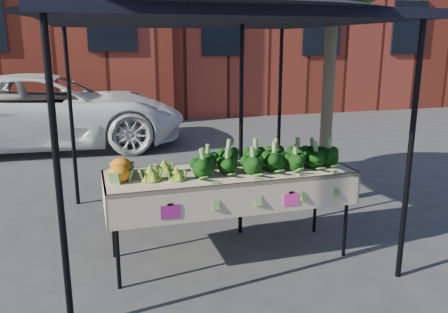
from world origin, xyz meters
TOP-DOWN VIEW (x-y plane):
  - ground at (0.00, 0.00)m, footprint 90.00×90.00m
  - table at (0.13, 0.05)m, footprint 2.41×0.82m
  - canopy at (0.07, 0.67)m, footprint 3.16×3.16m
  - broccoli_heap at (0.49, 0.07)m, footprint 1.54×0.57m
  - romanesco_cluster at (-0.54, 0.03)m, footprint 0.43×0.47m
  - cauliflower_pair at (-0.91, 0.11)m, footprint 0.23×0.43m
  - vehicle at (-1.94, 5.85)m, footprint 1.62×2.57m
  - street_tree at (1.79, 1.21)m, footprint 2.23×2.23m

SIDE VIEW (x-z plane):
  - ground at x=0.00m, z-range 0.00..0.00m
  - table at x=0.13m, z-range 0.00..0.90m
  - cauliflower_pair at x=-0.91m, z-range 0.90..1.08m
  - romanesco_cluster at x=-0.54m, z-range 0.90..1.10m
  - broccoli_heap at x=0.49m, z-range 0.90..1.16m
  - canopy at x=0.07m, z-range 0.00..2.74m
  - street_tree at x=1.79m, z-range 0.00..4.39m
  - vehicle at x=-1.94m, z-range 0.00..5.42m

